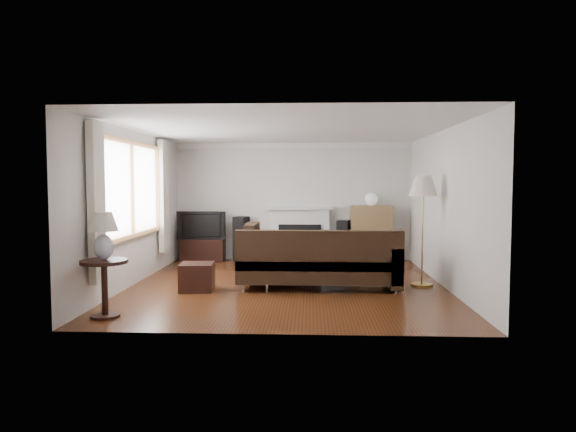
{
  "coord_description": "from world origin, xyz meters",
  "views": [
    {
      "loc": [
        0.38,
        -8.25,
        1.66
      ],
      "look_at": [
        0.0,
        0.3,
        1.1
      ],
      "focal_mm": 32.0,
      "sensor_mm": 36.0,
      "label": 1
    }
  ],
  "objects_px": {
    "coffee_table": "(331,261)",
    "floor_lamp": "(423,231)",
    "sectional_sofa": "(319,260)",
    "side_table": "(105,289)",
    "tv_stand": "(203,250)",
    "bookshelf": "(371,234)"
  },
  "relations": [
    {
      "from": "floor_lamp",
      "to": "side_table",
      "type": "relative_size",
      "value": 2.48
    },
    {
      "from": "sectional_sofa",
      "to": "side_table",
      "type": "bearing_deg",
      "value": -144.29
    },
    {
      "from": "floor_lamp",
      "to": "side_table",
      "type": "xyz_separation_m",
      "value": [
        -4.32,
        -2.13,
        -0.53
      ]
    },
    {
      "from": "coffee_table",
      "to": "floor_lamp",
      "type": "height_order",
      "value": "floor_lamp"
    },
    {
      "from": "sectional_sofa",
      "to": "floor_lamp",
      "type": "relative_size",
      "value": 1.54
    },
    {
      "from": "sectional_sofa",
      "to": "side_table",
      "type": "relative_size",
      "value": 3.81
    },
    {
      "from": "tv_stand",
      "to": "side_table",
      "type": "xyz_separation_m",
      "value": [
        -0.23,
        -4.63,
        0.13
      ]
    },
    {
      "from": "side_table",
      "to": "bookshelf",
      "type": "bearing_deg",
      "value": 50.75
    },
    {
      "from": "tv_stand",
      "to": "side_table",
      "type": "height_order",
      "value": "side_table"
    },
    {
      "from": "sectional_sofa",
      "to": "coffee_table",
      "type": "distance_m",
      "value": 1.44
    },
    {
      "from": "bookshelf",
      "to": "floor_lamp",
      "type": "distance_m",
      "value": 2.59
    },
    {
      "from": "floor_lamp",
      "to": "sectional_sofa",
      "type": "bearing_deg",
      "value": -172.41
    },
    {
      "from": "side_table",
      "to": "tv_stand",
      "type": "bearing_deg",
      "value": 87.11
    },
    {
      "from": "coffee_table",
      "to": "floor_lamp",
      "type": "relative_size",
      "value": 0.6
    },
    {
      "from": "sectional_sofa",
      "to": "coffee_table",
      "type": "height_order",
      "value": "sectional_sofa"
    },
    {
      "from": "bookshelf",
      "to": "sectional_sofa",
      "type": "distance_m",
      "value": 2.97
    },
    {
      "from": "coffee_table",
      "to": "floor_lamp",
      "type": "xyz_separation_m",
      "value": [
        1.42,
        -1.18,
        0.68
      ]
    },
    {
      "from": "sectional_sofa",
      "to": "side_table",
      "type": "height_order",
      "value": "sectional_sofa"
    },
    {
      "from": "sectional_sofa",
      "to": "side_table",
      "type": "xyz_separation_m",
      "value": [
        -2.65,
        -1.91,
        -0.08
      ]
    },
    {
      "from": "floor_lamp",
      "to": "side_table",
      "type": "distance_m",
      "value": 4.85
    },
    {
      "from": "tv_stand",
      "to": "coffee_table",
      "type": "relative_size",
      "value": 0.87
    },
    {
      "from": "side_table",
      "to": "coffee_table",
      "type": "bearing_deg",
      "value": 48.72
    }
  ]
}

